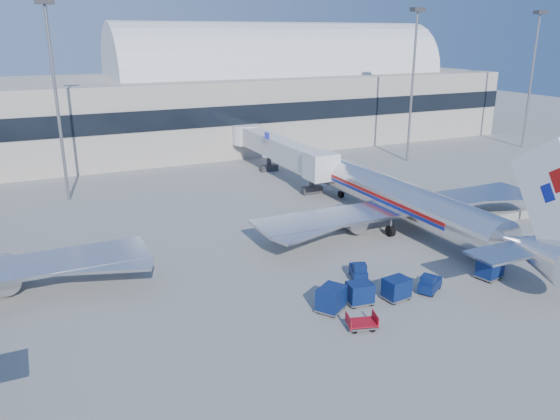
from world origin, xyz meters
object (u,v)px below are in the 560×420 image
tug_right (489,251)px  barrier_mid (506,217)px  tug_lead (429,284)px  cart_solo_near (490,268)px  cart_open_red (362,324)px  mast_far_east (534,60)px  jetbridge_near (275,147)px  mast_west (53,73)px  tug_left (358,271)px  cart_solo_far (534,246)px  barrier_far (529,213)px  cart_train_c (331,298)px  cart_train_b (360,293)px  mast_east (414,63)px  airliner_main (407,202)px  barrier_near (483,221)px  cart_train_a (396,288)px

tug_right → barrier_mid: bearing=90.4°
tug_lead → cart_solo_near: cart_solo_near is taller
cart_open_red → mast_far_east: bearing=49.8°
mast_far_east → tug_lead: 65.91m
jetbridge_near → mast_west: (-27.60, -0.81, 10.86)m
barrier_mid → tug_left: tug_left is taller
tug_left → cart_solo_far: bearing=-75.4°
jetbridge_near → barrier_mid: (13.70, -28.81, -3.48)m
tug_right → tug_left: (-12.91, 1.24, 0.03)m
mast_west → barrier_far: mast_west is taller
cart_solo_near → jetbridge_near: bearing=79.6°
tug_lead → jetbridge_near: bearing=52.3°
cart_train_c → cart_solo_far: size_ratio=1.24×
cart_open_red → cart_train_b: bearing=75.3°
cart_train_c → barrier_far: bearing=-15.9°
tug_right → cart_train_b: size_ratio=1.17×
mast_east → cart_solo_far: mast_east is taller
airliner_main → tug_right: 9.69m
mast_west → tug_left: mast_west is taller
mast_far_east → barrier_far: size_ratio=7.53×
barrier_near → cart_train_a: size_ratio=1.44×
barrier_mid → mast_east: bearing=72.7°
cart_solo_near → barrier_far: bearing=19.8°
barrier_near → cart_solo_near: size_ratio=1.32×
barrier_far → cart_solo_far: 11.46m
tug_lead → cart_train_b: size_ratio=1.24×
barrier_near → cart_open_red: 26.00m
cart_solo_far → cart_train_b: bearing=-152.4°
cart_train_b → cart_solo_near: (11.97, -0.78, 0.05)m
tug_right → cart_train_c: cart_train_c is taller
mast_far_east → barrier_near: size_ratio=7.53×
tug_left → tug_lead: bearing=-116.7°
mast_west → cart_solo_far: bearing=-44.7°
barrier_near → barrier_far: size_ratio=1.00×
mast_east → cart_train_b: 51.65m
jetbridge_near → tug_right: (4.45, -35.50, -3.27)m
barrier_near → tug_lead: bearing=-147.4°
barrier_mid → cart_solo_far: (-5.08, -7.81, 0.37)m
cart_train_b → cart_open_red: bearing=-112.9°
mast_far_east → cart_solo_far: bearing=-137.3°
jetbridge_near → airliner_main: bearing=-84.8°
airliner_main → cart_solo_far: bearing=-58.9°
barrier_mid → cart_train_a: 23.63m
cart_train_b → cart_solo_far: size_ratio=0.98×
mast_east → cart_train_b: mast_east is taller
mast_east → cart_train_c: bearing=-133.8°
barrier_far → cart_solo_far: (-8.38, -7.81, 0.37)m
barrier_mid → tug_right: 11.42m
jetbridge_near → barrier_far: (17.00, -28.81, -3.48)m
barrier_near → tug_lead: tug_lead is taller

